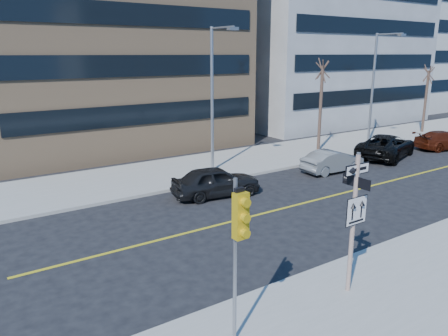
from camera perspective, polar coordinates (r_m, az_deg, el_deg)
ground at (r=15.09m, az=8.43°, el=-11.98°), size 120.00×120.00×0.00m
far_sidewalk at (r=35.54m, az=17.00°, el=3.29°), size 66.00×6.00×0.15m
road_centerline at (r=26.23m, az=22.12°, el=-1.25°), size 40.00×0.14×0.01m
sign_pole at (r=12.55m, az=16.62°, el=-5.97°), size 0.92×0.92×4.06m
traffic_signal at (r=9.63m, az=2.03°, el=-7.97°), size 0.32×0.45×4.00m
parked_car_a at (r=21.15m, az=-1.06°, el=-1.75°), size 2.39×4.54×1.47m
parked_car_b at (r=26.24m, az=14.01°, el=0.88°), size 1.53×4.00×1.30m
parked_car_c at (r=30.99m, az=20.42°, el=2.72°), size 4.27×6.14×1.56m
parked_car_d at (r=35.36m, az=26.89°, el=3.25°), size 3.05×4.93×1.33m
streetlight_a at (r=24.56m, az=-1.27°, el=10.10°), size 0.55×2.25×8.00m
streetlight_b at (r=34.21m, az=19.22°, el=10.62°), size 0.55×2.25×8.00m
street_tree_west at (r=30.71m, az=12.74°, el=12.12°), size 1.80×1.80×6.35m
street_tree_east at (r=41.29m, az=25.15°, el=10.90°), size 1.80×1.80×5.75m
building_brick at (r=36.67m, az=-16.90°, el=17.68°), size 18.00×18.00×18.00m
building_grey_mid at (r=47.44m, az=10.89°, el=15.41°), size 20.00×16.00×15.00m
building_grey_far at (r=65.58m, az=22.60°, el=14.77°), size 18.00×18.00×16.00m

